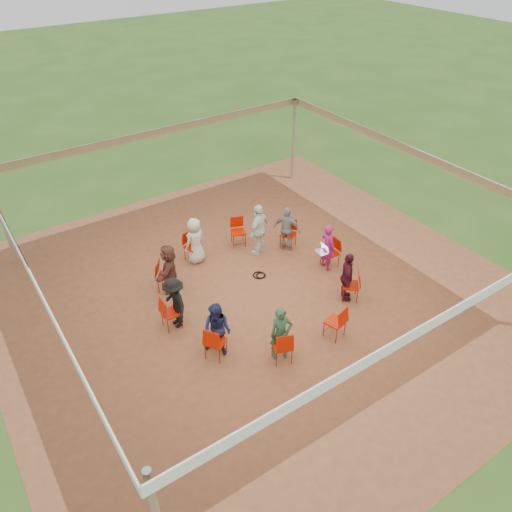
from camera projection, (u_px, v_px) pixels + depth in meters
ground at (257, 294)px, 13.35m from camera, size 80.00×80.00×0.00m
dirt_patch at (257, 294)px, 13.35m from camera, size 13.00×13.00×0.00m
tent at (257, 218)px, 11.99m from camera, size 10.33×10.33×3.00m
chair_0 at (330, 253)px, 14.13m from camera, size 0.46×0.44×0.90m
chair_1 at (288, 234)px, 14.93m from camera, size 0.60×0.59×0.90m
chair_2 at (238, 232)px, 15.03m from camera, size 0.55×0.56×0.90m
chair_3 at (193, 247)px, 14.39m from camera, size 0.52×0.53×0.90m
chair_4 at (166, 276)px, 13.26m from camera, size 0.61×0.60×0.90m
chair_5 at (171, 313)px, 12.06m from camera, size 0.46×0.44×0.90m
chair_6 at (216, 342)px, 11.26m from camera, size 0.60×0.59×0.90m
chair_7 at (282, 346)px, 11.16m from camera, size 0.55×0.56×0.90m
chair_8 at (335, 322)px, 11.80m from camera, size 0.52×0.53×0.90m
chair_9 at (350, 285)px, 12.93m from camera, size 0.61×0.60×0.90m
person_seated_0 at (328, 247)px, 13.93m from camera, size 0.36×0.53×1.41m
person_seated_1 at (287, 229)px, 14.69m from camera, size 0.81×0.92×1.41m
person_seated_2 at (195, 241)px, 14.18m from camera, size 0.76×0.55×1.41m
person_seated_3 at (169, 268)px, 13.10m from camera, size 1.20×1.32×1.41m
person_seated_4 at (175, 303)px, 11.96m from camera, size 0.49×0.93×1.41m
person_seated_5 at (217, 330)px, 11.20m from camera, size 0.70×0.79×1.41m
person_seated_6 at (281, 334)px, 11.10m from camera, size 0.60×0.50×1.41m
person_seated_7 at (347, 277)px, 12.79m from camera, size 0.85×0.91×1.41m
standing_person at (259, 230)px, 14.47m from camera, size 1.06×0.86×1.62m
cable_coil at (260, 275)px, 13.98m from camera, size 0.40×0.40×0.03m
laptop at (323, 250)px, 13.89m from camera, size 0.30×0.36×0.24m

